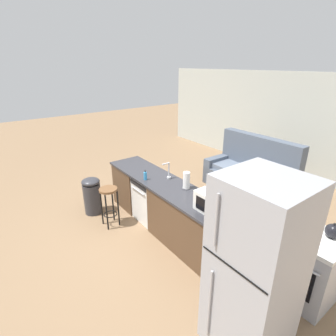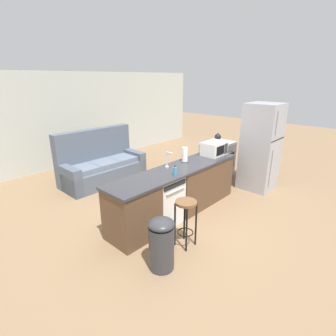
{
  "view_description": "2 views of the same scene",
  "coord_description": "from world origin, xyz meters",
  "px_view_note": "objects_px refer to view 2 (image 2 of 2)",
  "views": [
    {
      "loc": [
        3.41,
        -2.36,
        2.79
      ],
      "look_at": [
        -0.05,
        0.21,
        1.05
      ],
      "focal_mm": 28.0,
      "sensor_mm": 36.0,
      "label": 1
    },
    {
      "loc": [
        -3.22,
        -2.88,
        2.44
      ],
      "look_at": [
        0.25,
        0.33,
        0.8
      ],
      "focal_mm": 28.0,
      "sensor_mm": 36.0,
      "label": 2
    }
  ],
  "objects_px": {
    "stove_range": "(217,159)",
    "soap_bottle": "(175,171)",
    "dishwasher": "(162,200)",
    "bar_stool": "(186,214)",
    "couch": "(101,165)",
    "trash_bin": "(161,243)",
    "paper_towel_roll": "(185,155)",
    "kettle": "(218,137)",
    "refrigerator": "(261,147)",
    "microwave": "(214,148)"
  },
  "relations": [
    {
      "from": "refrigerator",
      "to": "trash_bin",
      "type": "distance_m",
      "value": 3.54
    },
    {
      "from": "trash_bin",
      "to": "paper_towel_roll",
      "type": "bearing_deg",
      "value": 30.59
    },
    {
      "from": "stove_range",
      "to": "microwave",
      "type": "xyz_separation_m",
      "value": [
        -1.04,
        -0.55,
        0.59
      ]
    },
    {
      "from": "refrigerator",
      "to": "paper_towel_roll",
      "type": "xyz_separation_m",
      "value": [
        -1.82,
        0.7,
        0.07
      ]
    },
    {
      "from": "microwave",
      "to": "paper_towel_roll",
      "type": "height_order",
      "value": "paper_towel_roll"
    },
    {
      "from": "paper_towel_roll",
      "to": "bar_stool",
      "type": "xyz_separation_m",
      "value": [
        -1.06,
        -0.89,
        -0.5
      ]
    },
    {
      "from": "dishwasher",
      "to": "kettle",
      "type": "distance_m",
      "value": 2.91
    },
    {
      "from": "dishwasher",
      "to": "refrigerator",
      "type": "height_order",
      "value": "refrigerator"
    },
    {
      "from": "kettle",
      "to": "bar_stool",
      "type": "xyz_separation_m",
      "value": [
        -3.04,
        -1.42,
        -0.45
      ]
    },
    {
      "from": "stove_range",
      "to": "couch",
      "type": "bearing_deg",
      "value": 139.16
    },
    {
      "from": "kettle",
      "to": "couch",
      "type": "height_order",
      "value": "couch"
    },
    {
      "from": "soap_bottle",
      "to": "bar_stool",
      "type": "xyz_separation_m",
      "value": [
        -0.37,
        -0.55,
        -0.44
      ]
    },
    {
      "from": "stove_range",
      "to": "kettle",
      "type": "height_order",
      "value": "kettle"
    },
    {
      "from": "microwave",
      "to": "couch",
      "type": "distance_m",
      "value": 2.82
    },
    {
      "from": "refrigerator",
      "to": "soap_bottle",
      "type": "height_order",
      "value": "refrigerator"
    },
    {
      "from": "stove_range",
      "to": "refrigerator",
      "type": "relative_size",
      "value": 0.47
    },
    {
      "from": "stove_range",
      "to": "soap_bottle",
      "type": "relative_size",
      "value": 5.11
    },
    {
      "from": "soap_bottle",
      "to": "couch",
      "type": "relative_size",
      "value": 0.09
    },
    {
      "from": "soap_bottle",
      "to": "kettle",
      "type": "bearing_deg",
      "value": 18.17
    },
    {
      "from": "trash_bin",
      "to": "couch",
      "type": "bearing_deg",
      "value": 69.15
    },
    {
      "from": "dishwasher",
      "to": "bar_stool",
      "type": "relative_size",
      "value": 1.14
    },
    {
      "from": "paper_towel_roll",
      "to": "kettle",
      "type": "xyz_separation_m",
      "value": [
        1.99,
        0.53,
        -0.05
      ]
    },
    {
      "from": "microwave",
      "to": "trash_bin",
      "type": "height_order",
      "value": "microwave"
    },
    {
      "from": "paper_towel_roll",
      "to": "dishwasher",
      "type": "bearing_deg",
      "value": -169.13
    },
    {
      "from": "refrigerator",
      "to": "trash_bin",
      "type": "xyz_separation_m",
      "value": [
        -3.48,
        -0.28,
        -0.58
      ]
    },
    {
      "from": "dishwasher",
      "to": "refrigerator",
      "type": "relative_size",
      "value": 0.44
    },
    {
      "from": "couch",
      "to": "kettle",
      "type": "bearing_deg",
      "value": -36.84
    },
    {
      "from": "dishwasher",
      "to": "refrigerator",
      "type": "xyz_separation_m",
      "value": [
        2.6,
        -0.55,
        0.54
      ]
    },
    {
      "from": "paper_towel_roll",
      "to": "kettle",
      "type": "height_order",
      "value": "paper_towel_roll"
    },
    {
      "from": "paper_towel_roll",
      "to": "kettle",
      "type": "relative_size",
      "value": 1.38
    },
    {
      "from": "soap_bottle",
      "to": "trash_bin",
      "type": "relative_size",
      "value": 0.24
    },
    {
      "from": "refrigerator",
      "to": "microwave",
      "type": "distance_m",
      "value": 1.18
    },
    {
      "from": "dishwasher",
      "to": "bar_stool",
      "type": "bearing_deg",
      "value": -110.19
    },
    {
      "from": "stove_range",
      "to": "soap_bottle",
      "type": "bearing_deg",
      "value": -163.39
    },
    {
      "from": "microwave",
      "to": "soap_bottle",
      "type": "xyz_separation_m",
      "value": [
        -1.46,
        -0.2,
        -0.07
      ]
    },
    {
      "from": "refrigerator",
      "to": "dishwasher",
      "type": "bearing_deg",
      "value": 168.07
    },
    {
      "from": "kettle",
      "to": "couch",
      "type": "distance_m",
      "value": 3.05
    },
    {
      "from": "refrigerator",
      "to": "kettle",
      "type": "relative_size",
      "value": 9.4
    },
    {
      "from": "paper_towel_roll",
      "to": "refrigerator",
      "type": "bearing_deg",
      "value": -21.05
    },
    {
      "from": "soap_bottle",
      "to": "trash_bin",
      "type": "bearing_deg",
      "value": -147.02
    },
    {
      "from": "refrigerator",
      "to": "microwave",
      "type": "relative_size",
      "value": 3.85
    },
    {
      "from": "stove_range",
      "to": "bar_stool",
      "type": "height_order",
      "value": "stove_range"
    },
    {
      "from": "couch",
      "to": "stove_range",
      "type": "bearing_deg",
      "value": -40.84
    },
    {
      "from": "paper_towel_roll",
      "to": "soap_bottle",
      "type": "height_order",
      "value": "paper_towel_roll"
    },
    {
      "from": "bar_stool",
      "to": "trash_bin",
      "type": "height_order",
      "value": "same"
    },
    {
      "from": "dishwasher",
      "to": "stove_range",
      "type": "height_order",
      "value": "stove_range"
    },
    {
      "from": "trash_bin",
      "to": "couch",
      "type": "distance_m",
      "value": 3.54
    },
    {
      "from": "dishwasher",
      "to": "soap_bottle",
      "type": "relative_size",
      "value": 4.77
    },
    {
      "from": "stove_range",
      "to": "couch",
      "type": "distance_m",
      "value": 2.94
    },
    {
      "from": "bar_stool",
      "to": "trash_bin",
      "type": "bearing_deg",
      "value": -171.64
    }
  ]
}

